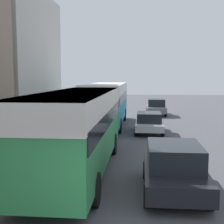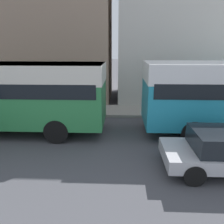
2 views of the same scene
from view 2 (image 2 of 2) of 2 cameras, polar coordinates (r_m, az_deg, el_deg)
building_midblock at (r=17.05m, az=-14.50°, el=23.26°), size 5.01×7.61×11.77m
building_far_terrace at (r=17.42m, az=18.64°, el=19.24°), size 6.02×9.51×9.62m
pedestrian_near_curb at (r=14.42m, az=24.36°, el=4.43°), size 0.38×0.38×1.86m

